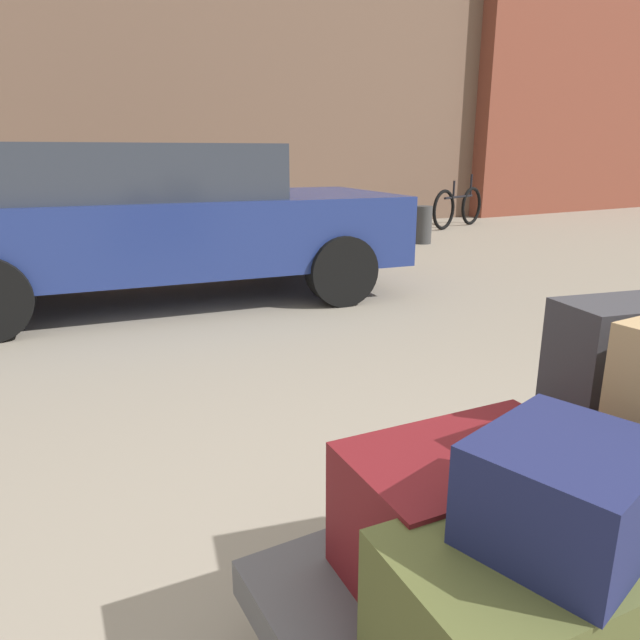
# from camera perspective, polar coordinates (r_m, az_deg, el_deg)

# --- Properties ---
(luggage_cart) EXTENTS (1.37, 0.85, 0.34)m
(luggage_cart) POSITION_cam_1_polar(r_m,az_deg,el_deg) (1.71, 21.70, -23.87)
(luggage_cart) COLOR #4C4C51
(luggage_cart) RESTS_ON ground_plane
(duffel_bag_olive_rear_left) EXTENTS (0.67, 0.40, 0.32)m
(duffel_bag_olive_rear_left) POSITION_cam_1_polar(r_m,az_deg,el_deg) (1.32, 21.65, -24.97)
(duffel_bag_olive_rear_left) COLOR #4C5128
(duffel_bag_olive_rear_left) RESTS_ON luggage_cart
(duffel_bag_maroon_stacked_top) EXTENTS (0.61, 0.39, 0.33)m
(duffel_bag_maroon_stacked_top) POSITION_cam_1_polar(r_m,az_deg,el_deg) (1.52, 14.27, -17.71)
(duffel_bag_maroon_stacked_top) COLOR maroon
(duffel_bag_maroon_stacked_top) RESTS_ON luggage_cart
(suitcase_charcoal_front_right) EXTENTS (0.45, 0.29, 0.63)m
(suitcase_charcoal_front_right) POSITION_cam_1_polar(r_m,az_deg,el_deg) (1.82, 27.63, -7.97)
(suitcase_charcoal_front_right) COLOR #2D2D33
(suitcase_charcoal_front_right) RESTS_ON luggage_cart
(duffel_bag_navy_topmost_pile) EXTENTS (0.39, 0.35, 0.20)m
(duffel_bag_navy_topmost_pile) POSITION_cam_1_polar(r_m,az_deg,el_deg) (1.17, 22.99, -15.28)
(duffel_bag_navy_topmost_pile) COLOR #191E47
(duffel_bag_navy_topmost_pile) RESTS_ON duffel_bag_olive_rear_left
(parked_car) EXTENTS (4.49, 2.33, 1.42)m
(parked_car) POSITION_cam_1_polar(r_m,az_deg,el_deg) (5.63, -15.62, 9.60)
(parked_car) COLOR navy
(parked_car) RESTS_ON ground_plane
(bicycle_leaning) EXTENTS (1.68, 0.64, 0.96)m
(bicycle_leaning) POSITION_cam_1_polar(r_m,az_deg,el_deg) (11.32, 13.45, 10.77)
(bicycle_leaning) COLOR black
(bicycle_leaning) RESTS_ON ground_plane
(bollard_kerb_near) EXTENTS (0.27, 0.27, 0.57)m
(bollard_kerb_near) POSITION_cam_1_polar(r_m,az_deg,el_deg) (7.85, -4.01, 8.33)
(bollard_kerb_near) COLOR #383838
(bollard_kerb_near) RESTS_ON ground_plane
(bollard_kerb_mid) EXTENTS (0.27, 0.27, 0.57)m
(bollard_kerb_mid) POSITION_cam_1_polar(r_m,az_deg,el_deg) (8.56, 4.99, 8.96)
(bollard_kerb_mid) COLOR #383838
(bollard_kerb_mid) RESTS_ON ground_plane
(bollard_kerb_far) EXTENTS (0.27, 0.27, 0.57)m
(bollard_kerb_far) POSITION_cam_1_polar(r_m,az_deg,el_deg) (9.13, 10.11, 9.22)
(bollard_kerb_far) COLOR #383838
(bollard_kerb_far) RESTS_ON ground_plane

